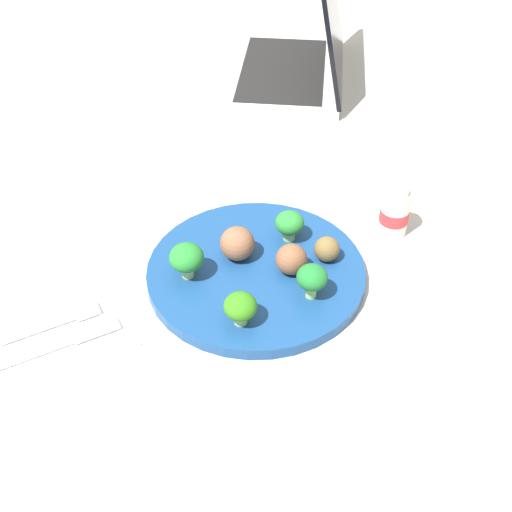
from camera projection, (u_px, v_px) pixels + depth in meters
name	position (u px, v px, depth m)	size (l,w,h in m)	color
ground_plane	(256.00, 277.00, 0.86)	(4.00, 4.00, 0.00)	#B2B2AD
plate	(256.00, 272.00, 0.86)	(0.28, 0.28, 0.02)	navy
broccoli_floret_mid_left	(240.00, 307.00, 0.77)	(0.04, 0.04, 0.04)	#95BE70
broccoli_floret_back_left	(187.00, 258.00, 0.82)	(0.04, 0.04, 0.05)	#9FBE75
broccoli_floret_front_right	(312.00, 278.00, 0.80)	(0.04, 0.04, 0.05)	#9FCF72
broccoli_floret_center	(290.00, 224.00, 0.88)	(0.04, 0.04, 0.04)	#8DBD69
meatball_center	(327.00, 249.00, 0.86)	(0.03, 0.03, 0.03)	brown
meatball_back_left	(291.00, 259.00, 0.84)	(0.04, 0.04, 0.04)	brown
meatball_front_right	(237.00, 244.00, 0.86)	(0.05, 0.05, 0.05)	brown
napkin	(54.00, 336.00, 0.78)	(0.17, 0.12, 0.01)	white
fork	(56.00, 321.00, 0.79)	(0.12, 0.02, 0.01)	silver
knife	(64.00, 342.00, 0.77)	(0.15, 0.02, 0.01)	white
yogurt_bottle	(395.00, 212.00, 0.91)	(0.04, 0.04, 0.07)	white
laptop	(297.00, 58.00, 1.27)	(0.37, 0.39, 0.21)	beige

